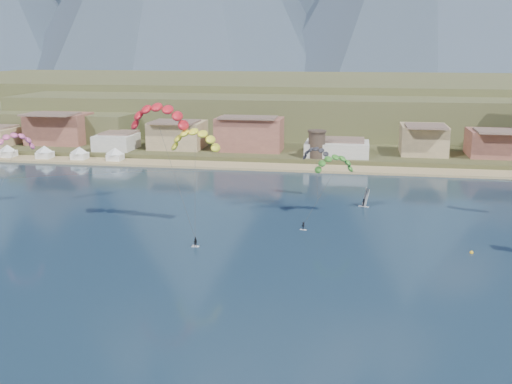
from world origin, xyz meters
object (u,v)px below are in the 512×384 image
kitesurfer_yellow (195,136)px  kitesurfer_red (159,112)px  kitesurfer_green (334,161)px  buoy (472,253)px  watchtower (317,144)px  windsurfer (365,201)px

kitesurfer_yellow → kitesurfer_red: bearing=-174.0°
kitesurfer_red → kitesurfer_green: 37.88m
kitesurfer_yellow → buoy: bearing=-6.2°
watchtower → kitesurfer_yellow: kitesurfer_yellow is taller
watchtower → kitesurfer_green: bearing=-82.5°
kitesurfer_red → kitesurfer_yellow: kitesurfer_red is taller
kitesurfer_green → buoy: 34.25m
kitesurfer_red → kitesurfer_yellow: size_ratio=1.24×
watchtower → kitesurfer_yellow: 77.69m
kitesurfer_green → buoy: kitesurfer_green is taller
watchtower → windsurfer: size_ratio=2.01×
kitesurfer_green → windsurfer: 15.98m
kitesurfer_green → windsurfer: (6.76, 9.74, -10.72)m
kitesurfer_red → kitesurfer_green: kitesurfer_red is taller
windsurfer → buoy: size_ratio=6.45×
kitesurfer_green → windsurfer: kitesurfer_green is taller
kitesurfer_red → buoy: size_ratio=41.10×
watchtower → kitesurfer_red: kitesurfer_red is taller
kitesurfer_red → kitesurfer_yellow: (6.81, 0.71, -4.61)m
watchtower → windsurfer: 52.93m
kitesurfer_yellow → watchtower: bearing=76.3°
kitesurfer_red → buoy: kitesurfer_red is taller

